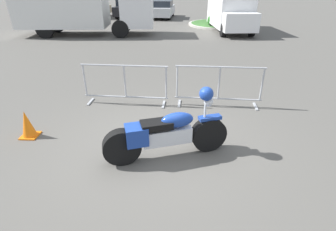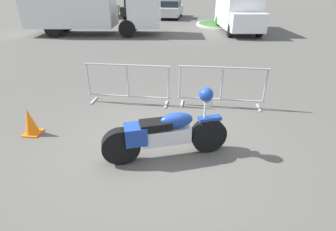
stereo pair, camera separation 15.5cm
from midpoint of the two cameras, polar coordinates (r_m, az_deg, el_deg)
name	(u,v)px [view 2 (the right image)]	position (r m, az deg, el deg)	size (l,w,h in m)	color
ground_plane	(157,146)	(5.30, -1.59, -6.58)	(120.00, 120.00, 0.00)	#54514C
motorcycle	(166,133)	(4.74, 0.53, -3.83)	(2.27, 0.90, 1.32)	black
crowd_barrier_near	(128,84)	(6.93, -8.08, 6.87)	(2.24, 0.53, 1.07)	#9EA0A5
crowd_barrier_far	(222,87)	(6.83, 12.23, 6.18)	(2.24, 0.53, 1.07)	#9EA0A5
box_truck	(86,5)	(17.10, -17.20, 21.96)	(7.84, 2.80, 2.98)	silver
delivery_van	(238,11)	(17.98, 15.32, 21.14)	(2.46, 5.18, 2.31)	white
parked_car_red	(72,7)	(26.24, -20.06, 21.24)	(2.15, 4.63, 1.53)	#B21E19
parked_car_tan	(104,9)	(25.08, -13.65, 21.62)	(1.90, 4.09, 1.35)	tan
parked_car_black	(138,8)	(24.76, -6.43, 22.25)	(2.09, 4.50, 1.49)	black
parked_car_silver	(171,9)	(24.07, 0.80, 22.15)	(1.97, 4.24, 1.40)	#B7BABF
pedestrian	(220,8)	(23.46, 11.37, 22.04)	(0.42, 0.42, 1.69)	#262838
planter_island	(230,21)	(20.59, 13.58, 19.45)	(4.78, 4.78, 1.13)	#ADA89E
traffic_cone	(30,122)	(6.22, -27.20, -1.27)	(0.34, 0.34, 0.59)	orange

